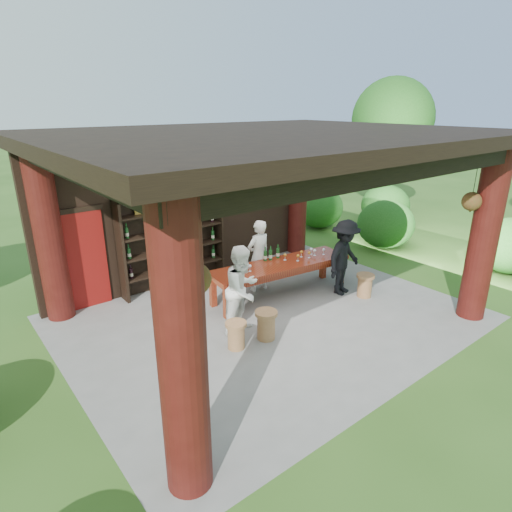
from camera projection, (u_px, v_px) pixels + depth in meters
ground at (269, 317)px, 8.34m from camera, size 90.00×90.00×0.00m
pavilion at (255, 206)px, 7.93m from camera, size 7.50×6.00×3.60m
wine_shelf at (173, 241)px, 9.37m from camera, size 2.45×0.37×2.16m
tasting_table at (280, 268)px, 9.05m from camera, size 3.21×1.17×0.75m
stool_near_left at (266, 324)px, 7.49m from camera, size 0.40×0.40×0.53m
stool_near_right at (365, 285)px, 9.13m from camera, size 0.38×0.38×0.50m
stool_far_left at (236, 334)px, 7.21m from camera, size 0.37×0.37×0.48m
host at (258, 256)px, 9.31m from camera, size 0.59×0.39×1.59m
guest_woman at (243, 290)px, 7.56m from camera, size 0.95×0.84×1.64m
guest_man at (344, 257)px, 9.11m from camera, size 1.17×0.82×1.65m
table_bottles at (271, 253)px, 9.17m from camera, size 0.41×0.12×0.31m
table_glasses at (300, 255)px, 9.23m from camera, size 1.97×0.34×0.15m
napkin_basket at (240, 269)px, 8.48m from camera, size 0.28×0.21×0.14m
shrubs at (347, 246)px, 10.69m from camera, size 14.40×8.38×1.36m
trees at (347, 127)px, 10.43m from camera, size 21.40×9.19×4.80m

